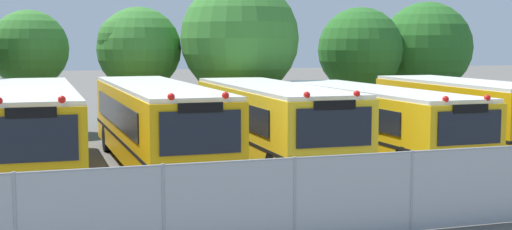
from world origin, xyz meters
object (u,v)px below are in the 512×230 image
object	(u,v)px
school_bus_0	(32,127)
tree_3	(238,38)
tree_1	(30,49)
tree_2	(136,48)
school_bus_3	(372,119)
tree_4	(361,51)
school_bus_4	(463,113)
school_bus_2	(271,121)
school_bus_1	(156,122)
tree_5	(428,47)

from	to	relation	value
school_bus_0	tree_3	xyz separation A→B (m)	(8.64, 7.41, 2.69)
tree_1	tree_2	distance (m)	4.51
school_bus_3	tree_4	world-z (taller)	tree_4
school_bus_3	school_bus_4	distance (m)	3.77
tree_1	tree_2	bearing A→B (deg)	-12.85
tree_4	school_bus_3	bearing A→B (deg)	-113.99
school_bus_4	tree_2	bearing A→B (deg)	-39.24
school_bus_4	school_bus_3	bearing A→B (deg)	4.81
school_bus_2	school_bus_3	distance (m)	3.73
school_bus_0	tree_3	bearing A→B (deg)	-138.70
school_bus_1	school_bus_3	bearing A→B (deg)	177.59
school_bus_0	school_bus_2	xyz separation A→B (m)	(7.40, -0.44, -0.03)
school_bus_0	tree_4	size ratio (longest dim) A/B	2.08
school_bus_3	tree_1	bearing A→B (deg)	-43.77
school_bus_1	school_bus_0	bearing A→B (deg)	-0.86
school_bus_0	school_bus_4	xyz separation A→B (m)	(14.89, -0.08, -0.03)
school_bus_1	school_bus_4	distance (m)	11.17
tree_3	school_bus_1	bearing A→B (deg)	-123.54
tree_2	tree_5	xyz separation A→B (m)	(14.30, -0.24, 0.02)
school_bus_0	tree_5	bearing A→B (deg)	-154.48
school_bus_0	school_bus_3	world-z (taller)	school_bus_0
tree_3	tree_5	world-z (taller)	tree_3
school_bus_4	tree_1	bearing A→B (deg)	-32.44
tree_3	tree_4	xyz separation A→B (m)	(6.44, 1.21, -0.60)
school_bus_3	tree_5	xyz separation A→B (m)	(7.65, 8.98, 2.39)
school_bus_1	tree_1	size ratio (longest dim) A/B	2.19
school_bus_1	tree_4	xyz separation A→B (m)	(11.38, 8.64, 2.09)
tree_4	school_bus_4	bearing A→B (deg)	-91.34
school_bus_2	school_bus_0	bearing A→B (deg)	-2.68
tree_1	tree_3	distance (m)	8.94
school_bus_0	tree_2	bearing A→B (deg)	-115.95
school_bus_0	tree_2	xyz separation A→B (m)	(4.48, 8.92, 2.25)
tree_1	tree_4	world-z (taller)	tree_4
school_bus_0	tree_5	xyz separation A→B (m)	(18.78, 8.68, 2.27)
school_bus_2	school_bus_4	size ratio (longest dim) A/B	1.12
school_bus_0	school_bus_3	bearing A→B (deg)	179.19
tree_1	tree_5	size ratio (longest dim) A/B	0.90
school_bus_2	tree_3	world-z (taller)	tree_3
school_bus_0	tree_5	distance (m)	20.81
school_bus_0	school_bus_4	world-z (taller)	school_bus_0
school_bus_3	tree_5	distance (m)	12.04
school_bus_0	tree_2	distance (m)	10.23
school_bus_1	school_bus_3	size ratio (longest dim) A/B	1.05
tree_5	tree_2	bearing A→B (deg)	179.05
school_bus_2	tree_1	distance (m)	12.88
school_bus_0	school_bus_3	xyz separation A→B (m)	(11.12, -0.29, -0.12)
tree_5	school_bus_2	bearing A→B (deg)	-141.29
school_bus_2	tree_3	distance (m)	8.40
school_bus_0	school_bus_1	world-z (taller)	school_bus_1
tree_1	tree_5	bearing A→B (deg)	-3.80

